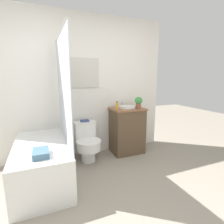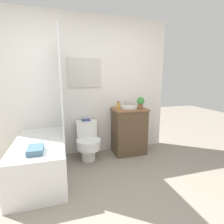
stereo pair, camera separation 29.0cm
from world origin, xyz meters
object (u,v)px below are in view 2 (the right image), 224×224
(toilet, at_px, (88,141))
(sink, at_px, (129,107))
(book_on_tank, at_px, (86,120))
(soap_bottle, at_px, (118,106))
(potted_plant, at_px, (141,102))

(toilet, xyz_separation_m, sink, (0.79, 0.06, 0.55))
(sink, xyz_separation_m, book_on_tank, (-0.79, 0.08, -0.21))
(sink, bearing_deg, soap_bottle, -167.37)
(toilet, bearing_deg, sink, 4.41)
(sink, relative_size, book_on_tank, 2.44)
(soap_bottle, xyz_separation_m, potted_plant, (0.40, -0.06, 0.06))
(sink, relative_size, soap_bottle, 2.41)
(potted_plant, xyz_separation_m, book_on_tank, (-0.97, 0.20, -0.31))
(toilet, relative_size, potted_plant, 3.08)
(toilet, relative_size, sink, 1.86)
(toilet, relative_size, book_on_tank, 4.54)
(toilet, xyz_separation_m, book_on_tank, (-0.00, 0.14, 0.34))
(toilet, distance_m, book_on_tank, 0.37)
(soap_bottle, bearing_deg, toilet, -178.94)
(sink, bearing_deg, book_on_tank, 174.03)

